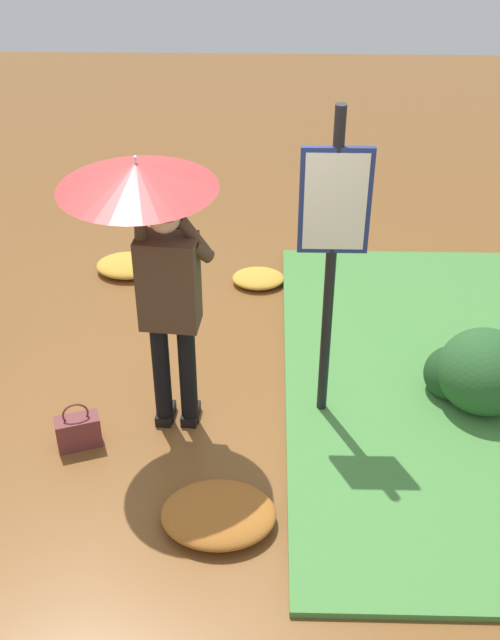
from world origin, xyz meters
name	(u,v)px	position (x,y,z in m)	size (l,w,h in m)	color
ground_plane	(181,429)	(0.00, 0.00, 0.00)	(18.00, 18.00, 0.00)	brown
person_with_umbrella	(152,231)	(0.11, -0.07, 1.55)	(0.96, 0.96, 2.04)	black
info_sign_post	(333,238)	(-1.00, -0.20, 1.44)	(0.44, 0.07, 2.30)	black
handbag	(78,431)	(0.68, 0.18, 0.13)	(0.33, 0.23, 0.37)	brown
shrub_cluster	(478,372)	(-2.13, -0.34, 0.29)	(0.75, 0.68, 0.61)	#285628
leaf_pile_near_person	(128,265)	(0.69, -2.14, 0.06)	(0.58, 0.46, 0.13)	gold
leaf_pile_by_bench	(258,278)	(-0.52, -1.96, 0.05)	(0.47, 0.38, 0.10)	gold
leaf_pile_far_path	(218,514)	(-0.32, 0.85, 0.08)	(0.71, 0.57, 0.16)	#A86023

